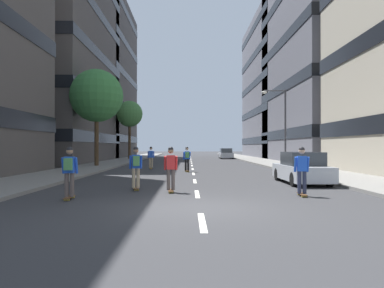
% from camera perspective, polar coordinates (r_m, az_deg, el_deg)
% --- Properties ---
extents(ground_plane, '(179.04, 179.04, 0.00)m').
position_cam_1_polar(ground_plane, '(40.37, -0.09, -2.94)').
color(ground_plane, '#333335').
extents(sidewalk_left, '(3.87, 82.06, 0.14)m').
position_cam_1_polar(sidewalk_left, '(44.80, -10.82, -2.59)').
color(sidewalk_left, gray).
rests_on(sidewalk_left, ground_plane).
extents(sidewalk_right, '(3.87, 82.06, 0.14)m').
position_cam_1_polar(sidewalk_right, '(44.92, 10.53, -2.58)').
color(sidewalk_right, gray).
rests_on(sidewalk_right, ground_plane).
extents(lane_markings, '(0.16, 67.20, 0.01)m').
position_cam_1_polar(lane_markings, '(41.02, -0.10, -2.89)').
color(lane_markings, silver).
rests_on(lane_markings, ground_plane).
extents(building_left_mid, '(14.88, 20.68, 23.03)m').
position_cam_1_polar(building_left_mid, '(45.55, -23.40, 12.08)').
color(building_left_mid, '#4C4744').
rests_on(building_left_mid, ground_plane).
extents(building_left_far, '(14.88, 20.00, 25.16)m').
position_cam_1_polar(building_left_far, '(62.41, -16.88, 9.66)').
color(building_left_far, '#4C4744').
rests_on(building_left_far, ground_plane).
extents(building_right_mid, '(14.88, 21.08, 26.22)m').
position_cam_1_polar(building_right_mid, '(46.16, 23.06, 13.95)').
color(building_right_mid, slate).
rests_on(building_right_mid, ground_plane).
extents(building_right_far, '(14.88, 22.68, 22.86)m').
position_cam_1_polar(building_right_far, '(62.41, 16.35, 8.59)').
color(building_right_far, slate).
rests_on(building_right_far, ground_plane).
extents(parked_car_near, '(1.82, 4.40, 1.52)m').
position_cam_1_polar(parked_car_near, '(18.22, 17.02, -3.80)').
color(parked_car_near, '#B2B7BF').
rests_on(parked_car_near, ground_plane).
extents(parked_car_mid, '(1.82, 4.40, 1.52)m').
position_cam_1_polar(parked_car_mid, '(52.91, 5.40, -1.58)').
color(parked_car_mid, '#B2B7BF').
rests_on(parked_car_mid, ground_plane).
extents(street_tree_near, '(3.52, 3.52, 7.82)m').
position_cam_1_polar(street_tree_near, '(49.37, -9.88, 4.68)').
color(street_tree_near, '#4C3823').
rests_on(street_tree_near, sidewalk_left).
extents(street_tree_mid, '(4.57, 4.57, 8.35)m').
position_cam_1_polar(street_tree_mid, '(32.47, -14.90, 7.38)').
color(street_tree_mid, '#4C3823').
rests_on(street_tree_mid, sidewalk_left).
extents(streetlamp_right, '(2.13, 0.30, 6.50)m').
position_cam_1_polar(streetlamp_right, '(31.50, 13.95, 3.89)').
color(streetlamp_right, '#3F3F44').
rests_on(streetlamp_right, sidewalk_right).
extents(skater_0, '(0.55, 0.91, 1.78)m').
position_cam_1_polar(skater_0, '(14.04, -3.39, -3.67)').
color(skater_0, brown).
rests_on(skater_0, ground_plane).
extents(skater_1, '(0.57, 0.92, 1.78)m').
position_cam_1_polar(skater_1, '(14.93, -8.89, -3.36)').
color(skater_1, brown).
rests_on(skater_1, ground_plane).
extents(skater_2, '(0.54, 0.91, 1.78)m').
position_cam_1_polar(skater_2, '(28.92, -6.53, -1.99)').
color(skater_2, brown).
rests_on(skater_2, ground_plane).
extents(skater_3, '(0.55, 0.91, 1.78)m').
position_cam_1_polar(skater_3, '(12.78, -18.91, -3.84)').
color(skater_3, brown).
rests_on(skater_3, ground_plane).
extents(skater_4, '(0.56, 0.92, 1.78)m').
position_cam_1_polar(skater_4, '(25.25, -0.80, -2.15)').
color(skater_4, brown).
rests_on(skater_4, ground_plane).
extents(skater_5, '(0.55, 0.91, 1.78)m').
position_cam_1_polar(skater_5, '(13.53, 17.04, -3.78)').
color(skater_5, brown).
rests_on(skater_5, ground_plane).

